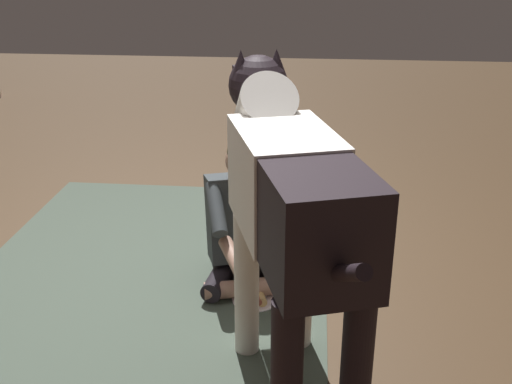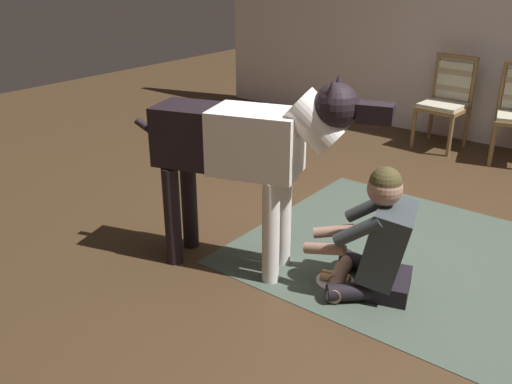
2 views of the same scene
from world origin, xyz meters
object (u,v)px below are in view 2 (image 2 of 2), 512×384
object	(u,v)px
dining_chair_left_of_pair	(447,98)
large_dog	(246,147)
person_sitting_on_floor	(378,242)
hot_dog_on_plate	(335,279)

from	to	relation	value
dining_chair_left_of_pair	large_dog	size ratio (longest dim) A/B	0.61
person_sitting_on_floor	hot_dog_on_plate	xyz separation A→B (m)	(-0.24, -0.07, -0.31)
dining_chair_left_of_pair	large_dog	bearing A→B (deg)	-91.57
person_sitting_on_floor	large_dog	world-z (taller)	large_dog
large_dog	hot_dog_on_plate	bearing A→B (deg)	17.61
person_sitting_on_floor	large_dog	distance (m)	1.00
person_sitting_on_floor	large_dog	size ratio (longest dim) A/B	0.51
dining_chair_left_of_pair	large_dog	world-z (taller)	large_dog
dining_chair_left_of_pair	hot_dog_on_plate	world-z (taller)	dining_chair_left_of_pair
person_sitting_on_floor	large_dog	xyz separation A→B (m)	(-0.82, -0.26, 0.51)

